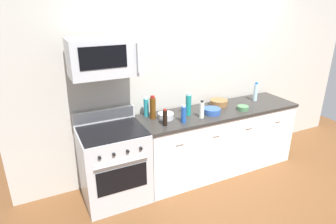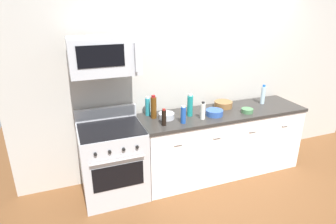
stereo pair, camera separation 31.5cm
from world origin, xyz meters
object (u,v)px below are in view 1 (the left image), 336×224
object	(u,v)px
bottle_sparkling_teal	(188,105)
bowl_green_glaze	(243,108)
bowl_wooden_salad	(219,102)
bottle_water_clear	(256,92)
bowl_blue_mixing	(212,111)
range_oven	(114,164)
bottle_dish_soap	(146,107)
bottle_soda_blue	(184,114)
microwave	(105,57)
bottle_vinegar_white	(202,110)
bottle_wine_amber	(153,108)
bottle_soy_sauce_dark	(165,118)
bowl_steel_prep	(166,116)

from	to	relation	value
bottle_sparkling_teal	bowl_green_glaze	xyz separation A→B (m)	(0.76, -0.16, -0.11)
bowl_wooden_salad	bottle_sparkling_teal	bearing A→B (deg)	-167.47
bottle_water_clear	bowl_green_glaze	xyz separation A→B (m)	(-0.41, -0.23, -0.10)
bowl_green_glaze	bowl_blue_mixing	bearing A→B (deg)	171.75
range_oven	bottle_water_clear	world-z (taller)	bottle_water_clear
bottle_dish_soap	bowl_green_glaze	xyz separation A→B (m)	(1.26, -0.37, -0.09)
bowl_wooden_salad	bowl_green_glaze	world-z (taller)	bowl_wooden_salad
range_oven	bottle_soda_blue	bearing A→B (deg)	-11.35
bottle_dish_soap	bowl_blue_mixing	distance (m)	0.86
microwave	bottle_vinegar_white	xyz separation A→B (m)	(1.13, -0.18, -0.72)
bottle_wine_amber	bottle_vinegar_white	world-z (taller)	bottle_wine_amber
bottle_dish_soap	bottle_wine_amber	bearing A→B (deg)	-68.97
bottle_sparkling_teal	bottle_vinegar_white	world-z (taller)	bottle_sparkling_teal
bottle_soy_sauce_dark	range_oven	bearing A→B (deg)	165.80
bowl_green_glaze	bottle_dish_soap	bearing A→B (deg)	163.68
microwave	bottle_wine_amber	distance (m)	0.89
bottle_sparkling_teal	bottle_soda_blue	size ratio (longest dim) A/B	1.33
bottle_dish_soap	bottle_soy_sauce_dark	size ratio (longest dim) A/B	1.21
bottle_soda_blue	bowl_wooden_salad	world-z (taller)	bottle_soda_blue
bottle_dish_soap	bottle_vinegar_white	xyz separation A→B (m)	(0.60, -0.36, -0.01)
bowl_wooden_salad	bowl_blue_mixing	world-z (taller)	bowl_wooden_salad
bottle_soda_blue	bowl_steel_prep	distance (m)	0.25
bottle_vinegar_white	bowl_steel_prep	bearing A→B (deg)	158.12
bowl_blue_mixing	bottle_vinegar_white	bearing A→B (deg)	-164.01
bottle_wine_amber	bottle_water_clear	distance (m)	1.63
bottle_vinegar_white	bottle_soda_blue	world-z (taller)	bottle_vinegar_white
bottle_wine_amber	bowl_wooden_salad	size ratio (longest dim) A/B	1.21
bottle_soy_sauce_dark	bottle_wine_amber	bearing A→B (deg)	99.42
range_oven	microwave	xyz separation A→B (m)	(0.00, 0.04, 1.28)
bowl_wooden_salad	bottle_vinegar_white	bearing A→B (deg)	-148.86
bottle_sparkling_teal	bowl_blue_mixing	xyz separation A→B (m)	(0.30, -0.10, -0.10)
microwave	bottle_water_clear	bearing A→B (deg)	0.81
bottle_soy_sauce_dark	bowl_blue_mixing	bearing A→B (deg)	5.65
bowl_wooden_salad	bowl_blue_mixing	bearing A→B (deg)	-139.90
bottle_sparkling_teal	bottle_wine_amber	size ratio (longest dim) A/B	0.99
bottle_soy_sauce_dark	bottle_soda_blue	distance (m)	0.24
bottle_vinegar_white	bowl_steel_prep	world-z (taller)	bottle_vinegar_white
bottle_wine_amber	bottle_vinegar_white	distance (m)	0.61
bowl_green_glaze	bottle_sparkling_teal	bearing A→B (deg)	167.90
bottle_soy_sauce_dark	bottle_soda_blue	bearing A→B (deg)	-3.93
bottle_soda_blue	bowl_blue_mixing	bearing A→B (deg)	10.42
bottle_dish_soap	bottle_sparkling_teal	bearing A→B (deg)	-22.40
bottle_sparkling_teal	bottle_soy_sauce_dark	world-z (taller)	bottle_sparkling_teal
microwave	bottle_vinegar_white	size ratio (longest dim) A/B	3.28
bottle_sparkling_teal	bowl_wooden_salad	size ratio (longest dim) A/B	1.19
bottle_dish_soap	bowl_steel_prep	bearing A→B (deg)	-45.85
bowl_steel_prep	microwave	bearing A→B (deg)	178.66
bottle_vinegar_white	bowl_blue_mixing	size ratio (longest dim) A/B	1.02
bottle_soda_blue	bowl_green_glaze	size ratio (longest dim) A/B	1.44
bottle_vinegar_white	bowl_green_glaze	xyz separation A→B (m)	(0.65, -0.01, -0.08)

